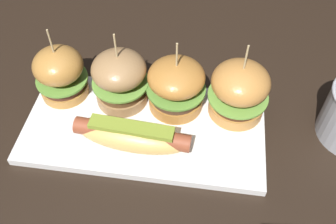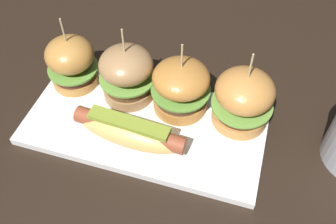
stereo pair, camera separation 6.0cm
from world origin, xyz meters
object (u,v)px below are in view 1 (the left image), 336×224
Objects in this scene: platter_main at (145,127)px; slider_far_right at (239,90)px; slider_far_left at (60,73)px; slider_center_left at (120,79)px; slider_center_right at (176,86)px; hot_dog at (132,135)px.

platter_main is 2.77× the size of slider_far_right.
slider_far_left reaches higher than platter_main.
slider_far_left is at bearing 179.67° from slider_far_right.
slider_center_left is 0.10m from slider_center_right.
slider_far_left is (-0.14, 0.10, 0.02)m from hot_dog.
slider_far_right is at bearing 0.06° from slider_center_left.
slider_far_left is 0.31m from slider_far_right.
slider_center_left is 1.05× the size of slider_center_right.
slider_far_left is (-0.16, 0.05, 0.06)m from platter_main.
platter_main is 2.92× the size of slider_center_right.
slider_center_left is (-0.04, 0.10, 0.03)m from hot_dog.
slider_far_right reaches higher than slider_far_left.
slider_far_left is 1.01× the size of slider_center_right.
hot_dog is 0.19m from slider_far_right.
slider_far_left is 0.20m from slider_center_right.
platter_main is at bearing -131.81° from slider_center_right.
slider_center_left is (0.11, -0.00, 0.00)m from slider_far_left.
slider_far_right is at bearing 30.52° from hot_dog.
slider_center_left is 0.20m from slider_far_right.
slider_center_right reaches higher than platter_main.
platter_main is 0.17m from slider_far_right.
hot_dog is 1.34× the size of slider_far_left.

